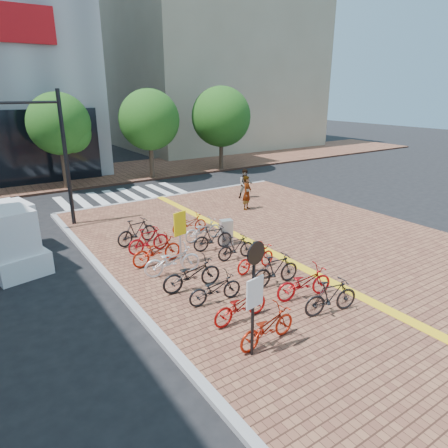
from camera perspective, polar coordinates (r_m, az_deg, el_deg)
ground at (r=13.41m, az=5.17°, el=-8.96°), size 120.00×120.00×0.00m
tactile_strip at (r=12.06m, az=28.79°, el=-13.99°), size 0.40×34.00×0.01m
kerb_north at (r=24.44m, az=-7.02°, el=4.01°), size 14.00×0.25×0.15m
far_sidewalk at (r=31.70m, az=-19.43°, el=6.46°), size 70.00×8.00×0.15m
building_beige at (r=48.55m, az=-2.07°, el=21.95°), size 20.00×18.00×18.00m
crosswalk at (r=25.31m, az=-14.15°, el=3.92°), size 7.50×4.00×0.01m
street_trees at (r=29.54m, az=-8.68°, el=14.37°), size 16.20×4.60×6.35m
bike_0 at (r=10.27m, az=6.19°, el=-14.38°), size 1.83×0.77×0.94m
bike_1 at (r=11.11m, az=2.37°, el=-11.51°), size 1.81×0.71×0.94m
bike_2 at (r=11.99m, az=-1.28°, el=-9.19°), size 1.75×0.73×0.90m
bike_3 at (r=12.74m, az=-4.63°, el=-7.14°), size 2.02×0.84×1.04m
bike_4 at (r=13.79m, az=-7.41°, el=-5.17°), size 2.05×1.00×1.03m
bike_5 at (r=14.72m, az=-9.60°, el=-3.73°), size 1.98×0.81×1.02m
bike_6 at (r=15.77m, az=-10.75°, el=-2.27°), size 1.70×0.53×1.01m
bike_7 at (r=16.71m, az=-12.36°, el=-1.05°), size 1.85×0.79×1.08m
bike_8 at (r=11.80m, az=15.05°, el=-10.01°), size 1.79×0.83×1.04m
bike_9 at (r=12.45m, az=11.37°, el=-8.21°), size 1.99×0.98×1.00m
bike_10 at (r=13.06m, az=7.42°, el=-6.53°), size 1.79×0.65×1.05m
bike_11 at (r=14.03m, az=4.54°, el=-4.88°), size 1.81×0.84×0.92m
bike_12 at (r=14.91m, az=1.73°, el=-3.36°), size 1.57×0.56×0.93m
bike_13 at (r=15.74m, az=-1.58°, el=-1.97°), size 1.73×0.67×1.01m
bike_14 at (r=16.78m, az=-3.04°, el=-0.83°), size 1.77×0.67×0.92m
bike_15 at (r=17.70m, az=-4.99°, el=0.07°), size 1.66×0.68×0.85m
pedestrian_a at (r=21.08m, az=3.31°, el=4.47°), size 0.78×0.71×1.79m
pedestrian_b at (r=23.29m, az=3.09°, el=5.74°), size 1.03×0.95×1.71m
utility_box at (r=16.24m, az=0.32°, el=-1.20°), size 0.57×0.47×1.06m
yellow_sign at (r=14.24m, az=-6.28°, el=-0.61°), size 0.53×0.19×1.99m
notice_sign at (r=9.12m, az=4.37°, el=-8.83°), size 0.54×0.17×2.93m
traffic_light_pole at (r=19.21m, az=-26.19°, el=11.31°), size 3.28×1.26×6.10m
box_truck at (r=16.62m, az=-28.86°, el=-1.58°), size 2.58×4.35×2.36m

